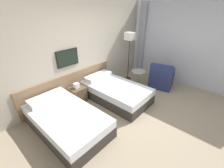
{
  "coord_description": "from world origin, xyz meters",
  "views": [
    {
      "loc": [
        -2.67,
        -1.51,
        2.46
      ],
      "look_at": [
        -0.0,
        0.86,
        0.6
      ],
      "focal_mm": 24.0,
      "sensor_mm": 36.0,
      "label": 1
    }
  ],
  "objects_px": {
    "bed_near_door": "(66,120)",
    "bed_near_window": "(115,92)",
    "armchair": "(161,79)",
    "floor_lamp": "(130,39)",
    "nightstand": "(78,94)",
    "side_table": "(138,75)"
  },
  "relations": [
    {
      "from": "bed_near_window",
      "to": "floor_lamp",
      "type": "relative_size",
      "value": 1.13
    },
    {
      "from": "nightstand",
      "to": "floor_lamp",
      "type": "height_order",
      "value": "floor_lamp"
    },
    {
      "from": "armchair",
      "to": "side_table",
      "type": "bearing_deg",
      "value": 22.57
    },
    {
      "from": "side_table",
      "to": "bed_near_door",
      "type": "bearing_deg",
      "value": 179.58
    },
    {
      "from": "armchair",
      "to": "bed_near_window",
      "type": "bearing_deg",
      "value": 54.47
    },
    {
      "from": "nightstand",
      "to": "side_table",
      "type": "height_order",
      "value": "nightstand"
    },
    {
      "from": "bed_near_door",
      "to": "bed_near_window",
      "type": "height_order",
      "value": "same"
    },
    {
      "from": "floor_lamp",
      "to": "side_table",
      "type": "height_order",
      "value": "floor_lamp"
    },
    {
      "from": "nightstand",
      "to": "bed_near_door",
      "type": "bearing_deg",
      "value": -139.57
    },
    {
      "from": "nightstand",
      "to": "floor_lamp",
      "type": "distance_m",
      "value": 2.53
    },
    {
      "from": "nightstand",
      "to": "floor_lamp",
      "type": "bearing_deg",
      "value": -4.01
    },
    {
      "from": "bed_near_window",
      "to": "armchair",
      "type": "relative_size",
      "value": 2.14
    },
    {
      "from": "bed_near_window",
      "to": "bed_near_door",
      "type": "bearing_deg",
      "value": 180.0
    },
    {
      "from": "bed_near_window",
      "to": "armchair",
      "type": "bearing_deg",
      "value": -21.91
    },
    {
      "from": "nightstand",
      "to": "floor_lamp",
      "type": "xyz_separation_m",
      "value": [
        2.2,
        -0.15,
        1.24
      ]
    },
    {
      "from": "nightstand",
      "to": "side_table",
      "type": "relative_size",
      "value": 1.09
    },
    {
      "from": "bed_near_door",
      "to": "bed_near_window",
      "type": "xyz_separation_m",
      "value": [
        1.66,
        0.0,
        0.0
      ]
    },
    {
      "from": "bed_near_door",
      "to": "armchair",
      "type": "bearing_deg",
      "value": -11.28
    },
    {
      "from": "bed_near_door",
      "to": "armchair",
      "type": "xyz_separation_m",
      "value": [
        3.29,
        -0.66,
        0.05
      ]
    },
    {
      "from": "bed_near_door",
      "to": "floor_lamp",
      "type": "relative_size",
      "value": 1.13
    },
    {
      "from": "bed_near_window",
      "to": "floor_lamp",
      "type": "distance_m",
      "value": 1.93
    },
    {
      "from": "floor_lamp",
      "to": "side_table",
      "type": "relative_size",
      "value": 3.16
    }
  ]
}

